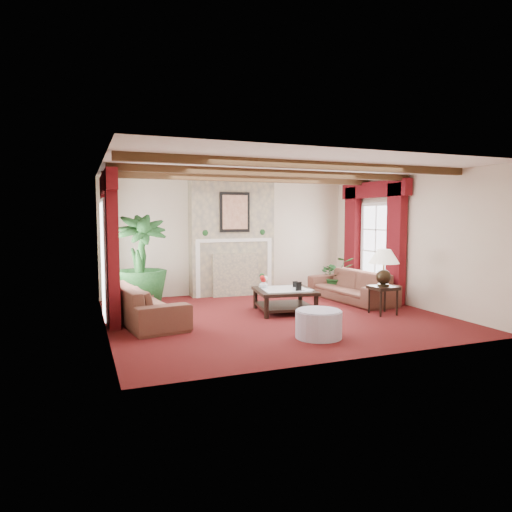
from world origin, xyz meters
name	(u,v)px	position (x,y,z in m)	size (l,w,h in m)	color
floor	(275,316)	(0.00, 0.00, 0.00)	(6.00, 6.00, 0.00)	#400C0B
ceiling	(275,170)	(0.00, 0.00, 2.70)	(6.00, 6.00, 0.00)	white
back_wall	(229,237)	(0.00, 2.75, 1.35)	(6.00, 0.02, 2.70)	beige
left_wall	(104,248)	(-3.00, 0.00, 1.35)	(0.02, 5.50, 2.70)	beige
right_wall	(407,241)	(3.00, 0.00, 1.35)	(0.02, 5.50, 2.70)	beige
ceiling_beams	(275,173)	(0.00, 0.00, 2.64)	(6.00, 3.00, 0.12)	#342110
fireplace	(232,180)	(0.00, 2.55, 2.70)	(2.00, 0.52, 2.70)	tan
french_door_left	(102,201)	(-2.97, 1.00, 2.13)	(0.10, 1.10, 2.16)	white
french_door_right	(378,204)	(2.97, 1.00, 2.13)	(0.10, 1.10, 2.16)	white
curtains_left	(107,178)	(-2.86, 1.00, 2.55)	(0.20, 2.40, 2.55)	#460910
curtains_right	(374,185)	(2.86, 1.00, 2.55)	(0.20, 2.40, 2.55)	#460910
sofa_left	(145,297)	(-2.33, 0.39, 0.44)	(1.01, 2.34, 0.89)	#390F17
sofa_right	(351,281)	(2.19, 0.83, 0.43)	(0.82, 2.26, 0.87)	#390F17
potted_palm	(141,282)	(-2.23, 1.69, 0.53)	(1.07, 1.90, 1.06)	black
small_plant	(336,279)	(2.35, 1.73, 0.35)	(0.94, 1.01, 0.70)	black
coffee_table	(285,301)	(0.31, 0.25, 0.22)	(1.09, 1.09, 0.45)	black
side_table	(383,300)	(1.97, -0.61, 0.27)	(0.46, 0.46, 0.54)	black
ottoman	(319,324)	(0.01, -1.64, 0.21)	(0.71, 0.71, 0.42)	#A79DB2
table_lamp	(384,267)	(1.97, -0.61, 0.90)	(0.57, 0.57, 0.72)	black
flower_vase	(263,284)	(-0.03, 0.51, 0.53)	(0.19, 0.20, 0.17)	silver
book	(302,284)	(0.54, -0.05, 0.58)	(0.20, 0.06, 0.27)	black
photo_frame_a	(299,287)	(0.47, -0.04, 0.53)	(0.13, 0.02, 0.17)	black
photo_frame_b	(295,284)	(0.59, 0.36, 0.51)	(0.10, 0.02, 0.13)	black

